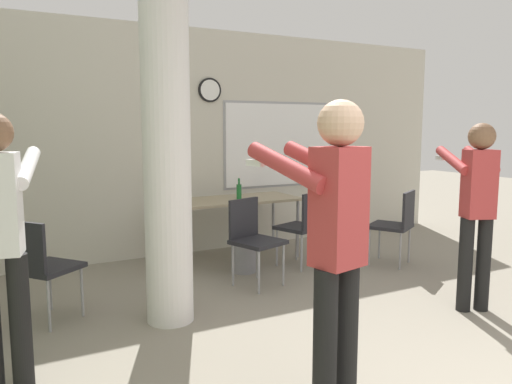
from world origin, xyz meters
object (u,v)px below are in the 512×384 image
(person_playing_side, at_px, (476,202))
(person_watching_back, at_px, (0,231))
(person_playing_front, at_px, (334,238))
(chair_table_front, at_px, (253,235))
(chair_mid_room, at_px, (396,222))
(chair_near_pillar, at_px, (41,263))
(chair_table_right, at_px, (304,223))
(folding_table, at_px, (231,203))
(bottle_on_table, at_px, (239,191))

(person_playing_side, bearing_deg, person_watching_back, 173.51)
(person_playing_front, bearing_deg, chair_table_front, 72.43)
(chair_mid_room, distance_m, chair_near_pillar, 3.78)
(chair_table_right, bearing_deg, chair_table_front, -160.92)
(folding_table, bearing_deg, chair_near_pillar, -153.79)
(chair_mid_room, bearing_deg, chair_table_right, 156.67)
(bottle_on_table, bearing_deg, folding_table, 152.54)
(chair_mid_room, relative_size, chair_near_pillar, 1.00)
(chair_near_pillar, bearing_deg, chair_mid_room, -0.72)
(folding_table, height_order, chair_table_right, chair_table_right)
(person_watching_back, bearing_deg, bottle_on_table, 38.52)
(chair_near_pillar, bearing_deg, chair_table_right, 7.72)
(bottle_on_table, relative_size, chair_table_front, 0.29)
(person_playing_side, xyz_separation_m, person_watching_back, (-3.64, 0.41, 0.03))
(chair_near_pillar, distance_m, person_playing_side, 3.67)
(person_playing_side, height_order, person_playing_front, person_playing_front)
(chair_table_right, xyz_separation_m, chair_table_front, (-0.80, -0.28, 0.00))
(chair_table_front, relative_size, person_watching_back, 0.52)
(chair_mid_room, bearing_deg, person_playing_front, -139.53)
(chair_near_pillar, height_order, person_playing_side, person_playing_side)
(chair_table_right, xyz_separation_m, chair_mid_room, (0.99, -0.43, 0.00))
(bottle_on_table, height_order, chair_near_pillar, bottle_on_table)
(person_playing_side, xyz_separation_m, person_playing_front, (-2.10, -0.77, 0.06))
(chair_mid_room, relative_size, person_playing_side, 0.53)
(chair_mid_room, distance_m, chair_table_front, 1.80)
(chair_near_pillar, height_order, person_watching_back, person_watching_back)
(bottle_on_table, bearing_deg, person_playing_side, -66.75)
(chair_table_front, relative_size, person_playing_side, 0.53)
(person_playing_front, xyz_separation_m, person_watching_back, (-1.55, 1.19, -0.03))
(chair_table_front, bearing_deg, person_playing_front, -107.57)
(chair_mid_room, xyz_separation_m, chair_table_front, (-1.79, 0.15, 0.00))
(folding_table, xyz_separation_m, chair_table_right, (0.58, -0.71, -0.18))
(chair_near_pillar, height_order, person_playing_front, person_playing_front)
(folding_table, distance_m, chair_table_right, 0.93)
(folding_table, relative_size, chair_table_right, 1.88)
(chair_table_front, bearing_deg, chair_mid_room, -4.73)
(folding_table, xyz_separation_m, bottle_on_table, (0.08, -0.04, 0.14))
(chair_table_right, xyz_separation_m, person_playing_front, (-1.53, -2.57, 0.51))
(chair_near_pillar, relative_size, person_playing_front, 0.50)
(folding_table, xyz_separation_m, chair_table_front, (-0.22, -0.99, -0.18))
(chair_table_right, relative_size, chair_table_front, 1.00)
(chair_mid_room, xyz_separation_m, person_playing_side, (-0.42, -1.37, 0.45))
(person_watching_back, bearing_deg, person_playing_front, -37.52)
(chair_near_pillar, xyz_separation_m, person_playing_side, (3.36, -1.42, 0.45))
(chair_near_pillar, relative_size, person_watching_back, 0.52)
(chair_mid_room, relative_size, person_playing_front, 0.50)
(folding_table, bearing_deg, chair_mid_room, -35.99)
(bottle_on_table, xyz_separation_m, person_playing_side, (1.06, -2.47, 0.13))
(chair_table_right, distance_m, chair_table_front, 0.85)
(chair_mid_room, height_order, person_playing_front, person_playing_front)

